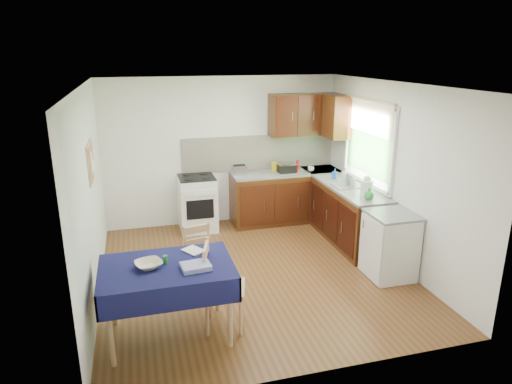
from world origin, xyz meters
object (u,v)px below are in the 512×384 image
object	(u,v)px
dish_rack	(348,184)
chair_near	(220,284)
dining_table	(167,275)
kettle	(367,187)
chair_far	(194,252)
toaster	(239,170)
sandwich_press	(286,168)

from	to	relation	value
dish_rack	chair_near	bearing A→B (deg)	-119.52
dining_table	dish_rack	distance (m)	3.46
chair_near	kettle	world-z (taller)	kettle
chair_near	kettle	xyz separation A→B (m)	(2.40, 1.32, 0.52)
chair_far	toaster	world-z (taller)	toaster
chair_far	dining_table	bearing A→B (deg)	54.43
kettle	dish_rack	bearing A→B (deg)	93.80
sandwich_press	dish_rack	size ratio (longest dim) A/B	0.63
sandwich_press	kettle	xyz separation A→B (m)	(0.68, -1.55, 0.05)
dish_rack	kettle	xyz separation A→B (m)	(0.03, -0.50, 0.11)
toaster	sandwich_press	world-z (taller)	toaster
chair_far	toaster	bearing A→B (deg)	-132.99
dining_table	chair_near	bearing A→B (deg)	-17.76
toaster	sandwich_press	xyz separation A→B (m)	(0.82, -0.05, -0.00)
chair_far	sandwich_press	xyz separation A→B (m)	(1.86, 1.86, 0.52)
dining_table	chair_far	xyz separation A→B (m)	(0.40, 1.04, -0.25)
chair_far	dish_rack	size ratio (longest dim) A/B	1.92
dining_table	sandwich_press	distance (m)	3.68
toaster	dining_table	bearing A→B (deg)	-126.96
chair_far	sandwich_press	size ratio (longest dim) A/B	3.06
chair_far	sandwich_press	bearing A→B (deg)	-149.32
chair_far	toaster	size ratio (longest dim) A/B	3.72
sandwich_press	dish_rack	xyz separation A→B (m)	(0.65, -1.05, -0.06)
sandwich_press	dish_rack	bearing A→B (deg)	-47.75
toaster	sandwich_press	distance (m)	0.82
dining_table	toaster	xyz separation A→B (m)	(1.45, 2.94, 0.27)
chair_near	chair_far	bearing A→B (deg)	23.03
sandwich_press	kettle	bearing A→B (deg)	-55.73
chair_far	kettle	xyz separation A→B (m)	(2.54, 0.31, 0.57)
chair_far	toaster	xyz separation A→B (m)	(1.04, 1.91, 0.52)
dining_table	chair_far	bearing A→B (deg)	47.79
chair_near	sandwich_press	bearing A→B (deg)	-15.93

